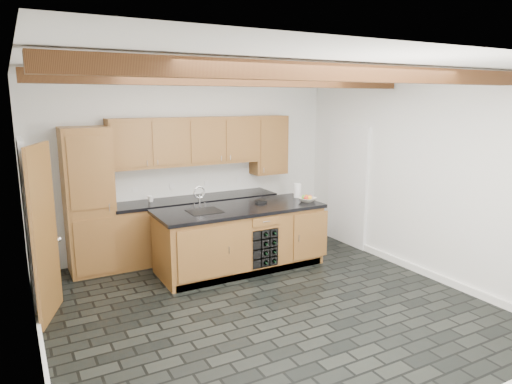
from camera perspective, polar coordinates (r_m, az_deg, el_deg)
ground at (r=5.75m, az=1.20°, el=-13.95°), size 5.00×5.00×0.00m
room_shell at (r=5.70m, az=-2.13°, el=1.96°), size 5.01×5.00×5.00m
back_cabinetry at (r=7.25m, az=-10.18°, el=-0.56°), size 3.65×0.62×2.20m
island at (r=6.77m, az=-1.93°, el=-5.74°), size 2.48×0.96×0.93m
faucet at (r=6.46m, az=-6.58°, el=-2.05°), size 0.45×0.40×0.34m
kitchen_scale at (r=6.91m, az=0.64°, el=-1.19°), size 0.16×0.10×0.05m
fruit_bowl at (r=7.05m, az=6.40°, el=-0.94°), size 0.32×0.32×0.06m
fruit_cluster at (r=7.04m, az=6.41°, el=-0.67°), size 0.16×0.17×0.07m
paper_towel at (r=7.32m, az=5.21°, el=0.20°), size 0.12×0.12×0.23m
mug at (r=7.17m, az=-13.02°, el=-0.83°), size 0.12×0.12×0.09m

